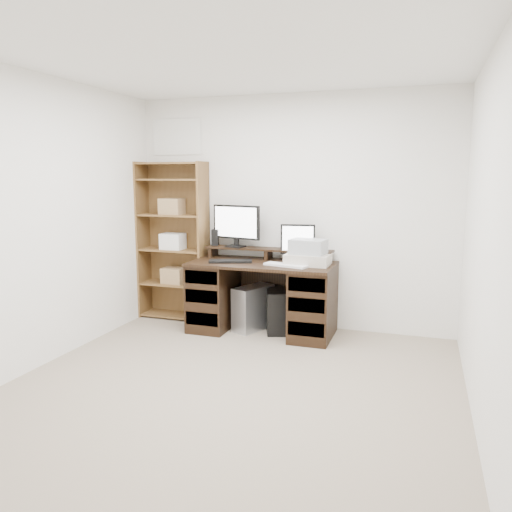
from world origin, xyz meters
The scene contains 14 objects.
room centered at (0.00, 0.00, 1.25)m, with size 3.54×4.04×2.54m.
desk centered at (-0.21, 1.64, 0.39)m, with size 1.50×0.70×0.75m.
riser_shelf centered at (-0.21, 1.85, 0.84)m, with size 1.40×0.22×0.12m.
monitor_wide centered at (-0.57, 1.84, 1.13)m, with size 0.57×0.19×0.46m.
monitor_small centered at (0.13, 1.81, 0.96)m, with size 0.36×0.16×0.39m.
speaker centered at (-0.83, 1.86, 0.96)m, with size 0.07×0.07×0.18m, color black.
keyboard_black centered at (-0.53, 1.54, 0.76)m, with size 0.45×0.15×0.02m, color black.
keyboard_white centered at (0.08, 1.50, 0.76)m, with size 0.45×0.14×0.02m, color white.
mouse centered at (0.35, 1.55, 0.77)m, with size 0.10×0.07×0.04m, color white.
printer centered at (0.27, 1.66, 0.81)m, with size 0.44×0.33×0.11m, color #BAB0A2.
basket centered at (0.27, 1.66, 0.93)m, with size 0.35×0.25×0.15m, color #A3A8AE.
tower_silver centered at (-0.33, 1.69, 0.24)m, with size 0.21×0.48×0.48m, color #B8BBC0.
tower_black centered at (-0.08, 1.72, 0.23)m, with size 0.33×0.49×0.45m.
bookshelf centered at (-1.35, 1.86, 0.92)m, with size 0.80×0.30×1.80m.
Camera 1 is at (1.36, -3.24, 1.65)m, focal length 35.00 mm.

